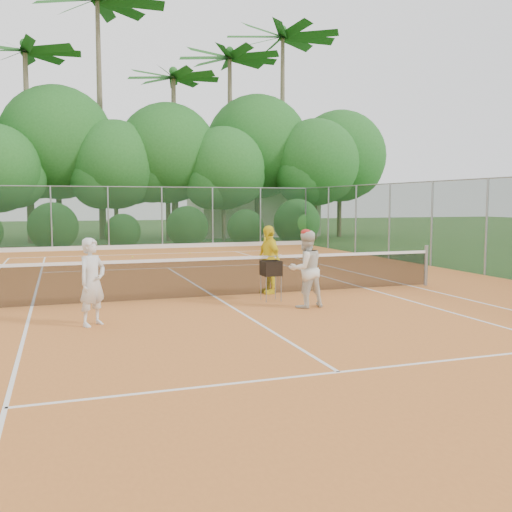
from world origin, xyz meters
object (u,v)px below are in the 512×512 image
Objects in this scene: player_white at (92,282)px; ball_hopper at (271,269)px; player_yellow at (269,259)px; player_center_grp at (306,269)px.

player_white is 1.75× the size of ball_hopper.
player_yellow is (4.35, 2.45, 0.04)m from player_white.
player_center_grp reaches higher than player_white.
player_yellow reaches higher than player_white.
player_yellow is 1.83× the size of ball_hopper.
player_white is 0.96× the size of player_center_grp.
player_white is at bearing -68.09° from player_yellow.
player_center_grp reaches higher than ball_hopper.
ball_hopper is (-0.32, -1.04, -0.11)m from player_yellow.
player_center_grp is at bearing -4.90° from player_yellow.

